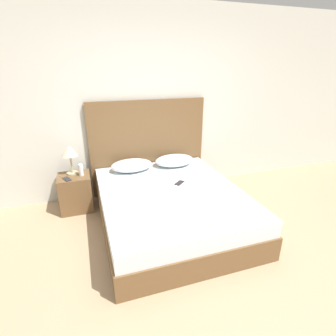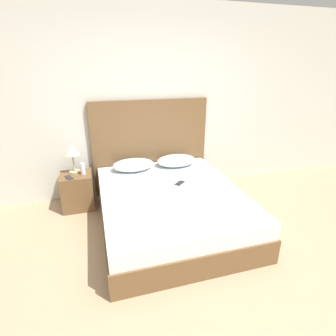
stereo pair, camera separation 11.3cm
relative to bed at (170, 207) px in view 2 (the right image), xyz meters
The scene contains 11 objects.
ground_plane 1.18m from the bed, 84.22° to the right, with size 16.00×16.00×0.00m, color tan.
wall_back 1.58m from the bed, 84.01° to the left, with size 10.00×0.06×2.70m.
bed is the anchor object (origin of this frame).
headboard 1.14m from the bed, 90.00° to the left, with size 1.75×0.05×1.42m.
pillow_left 0.89m from the bed, 112.77° to the left, with size 0.59×0.38×0.16m.
pillow_right 0.89m from the bed, 67.23° to the left, with size 0.59×0.38×0.16m.
phone_on_bed 0.33m from the bed, 41.25° to the left, with size 0.16×0.15×0.01m.
nightstand 1.35m from the bed, 145.96° to the left, with size 0.42×0.39×0.50m.
table_lamp 1.51m from the bed, 143.50° to the left, with size 0.20×0.20×0.40m.
phone_on_nightstand 1.39m from the bed, 151.24° to the left, with size 0.12×0.17×0.01m.
toiletry_bottle 1.29m from the bed, 144.21° to the left, with size 0.06×0.06×0.16m.
Camera 2 is at (-0.94, -1.57, 1.89)m, focal length 28.00 mm.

